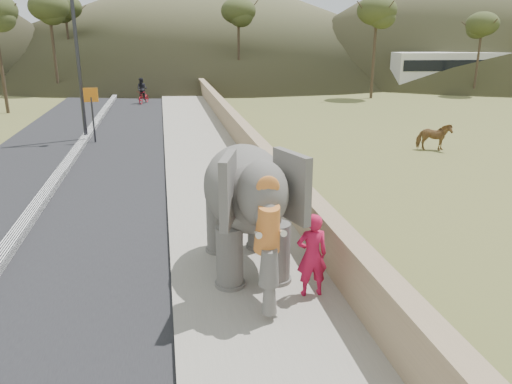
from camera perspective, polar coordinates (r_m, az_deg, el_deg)
ground at (r=8.69m, az=0.88°, el=-14.40°), size 160.00×160.00×0.00m
road at (r=18.17m, az=-21.37°, el=1.75°), size 7.00×120.00×0.03m
median at (r=18.14m, az=-21.40°, el=2.04°), size 0.35×120.00×0.22m
walkway at (r=17.87m, az=-5.47°, el=2.85°), size 3.00×120.00×0.15m
parapet at (r=17.97m, az=-0.25°, el=4.58°), size 0.30×120.00×1.10m
lamppost at (r=23.71m, az=-19.25°, el=17.35°), size 1.76×0.36×8.00m
signboard at (r=23.02m, az=-18.25°, el=9.36°), size 0.60×0.08×2.40m
cow at (r=21.86m, az=19.65°, el=5.95°), size 1.46×0.99×1.13m
distant_car at (r=46.69m, az=16.51°, el=12.16°), size 4.54×2.86×1.44m
bus_white at (r=47.22m, az=22.00°, el=12.69°), size 11.19×3.54×3.10m
hill_right at (r=70.16m, az=23.09°, el=19.10°), size 56.00×56.00×16.00m
hill_far at (r=77.53m, az=-6.09°, el=19.32°), size 80.00×80.00×14.00m
elephant_and_man at (r=9.70m, az=-1.10°, el=-1.54°), size 2.15×3.58×2.57m
motorcyclist at (r=35.71m, az=-12.79°, el=10.90°), size 1.10×1.75×1.76m
trees at (r=35.96m, az=-4.40°, el=16.51°), size 46.99×42.48×9.31m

